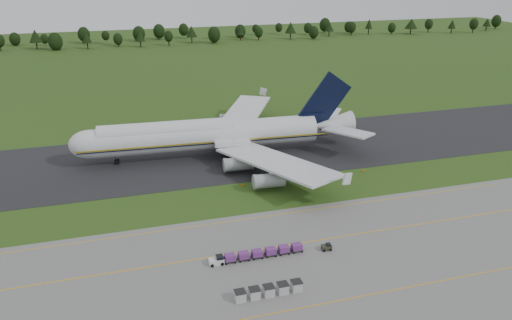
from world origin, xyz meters
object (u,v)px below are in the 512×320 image
object	(u,v)px
aircraft	(212,134)
baggage_train	(255,254)
uld_row	(269,291)
utility_cart	(326,248)
edge_markers	(305,178)

from	to	relation	value
aircraft	baggage_train	world-z (taller)	aircraft
aircraft	uld_row	xyz separation A→B (m)	(-3.47, -62.89, -5.37)
utility_cart	uld_row	bearing A→B (deg)	-145.61
baggage_train	edge_markers	bearing A→B (deg)	54.55
uld_row	baggage_train	bearing A→B (deg)	85.10
edge_markers	aircraft	bearing A→B (deg)	131.49
utility_cart	edge_markers	distance (m)	32.44
utility_cart	edge_markers	bearing A→B (deg)	75.67
baggage_train	uld_row	world-z (taller)	uld_row
aircraft	uld_row	size ratio (longest dim) A/B	6.91
edge_markers	utility_cart	bearing A→B (deg)	-104.33
baggage_train	uld_row	xyz separation A→B (m)	(-0.95, -11.04, 0.04)
aircraft	utility_cart	xyz separation A→B (m)	(11.03, -52.97, -5.76)
aircraft	baggage_train	xyz separation A→B (m)	(-2.52, -51.85, -5.41)
aircraft	edge_markers	size ratio (longest dim) A/B	2.42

